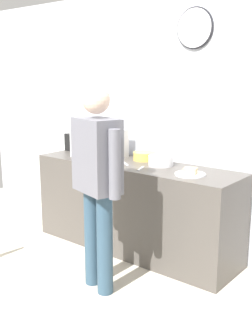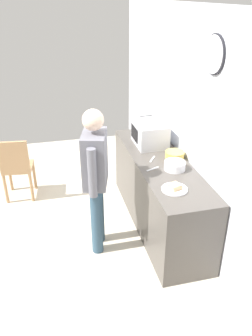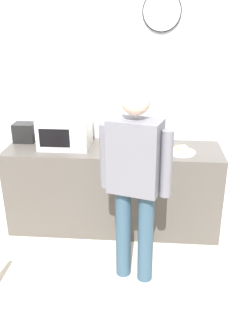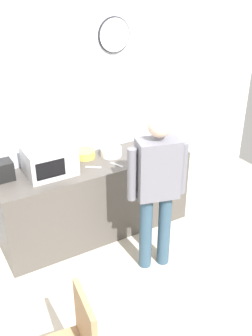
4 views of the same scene
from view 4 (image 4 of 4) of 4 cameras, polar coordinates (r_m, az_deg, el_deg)
ground_plane at (r=3.93m, az=3.13°, el=-18.60°), size 6.00×6.00×0.00m
back_wall at (r=4.42m, az=-7.90°, el=7.06°), size 5.40×0.13×2.60m
kitchen_counter at (r=4.50m, az=-4.48°, el=-4.45°), size 2.18×0.62×0.90m
microwave at (r=4.07m, az=-11.14°, el=1.07°), size 0.50×0.39×0.30m
sandwich_plate at (r=4.51m, az=3.56°, el=2.45°), size 0.27×0.27×0.07m
salad_bowl at (r=4.43m, az=-2.19°, el=2.40°), size 0.24×0.24×0.10m
cereal_bowl at (r=4.41m, az=-6.03°, el=2.06°), size 0.23×0.23×0.08m
toaster at (r=4.09m, az=-17.76°, el=-0.40°), size 0.22×0.18×0.20m
fork_utensil at (r=4.23m, az=-1.36°, el=0.49°), size 0.08×0.17×0.01m
spoon_utensil at (r=4.19m, az=-4.81°, el=0.13°), size 0.15×0.11×0.01m
person_standing at (r=3.73m, az=4.57°, el=-2.21°), size 0.57×0.34×1.68m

